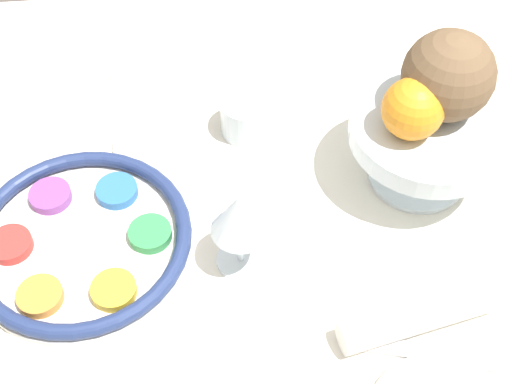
# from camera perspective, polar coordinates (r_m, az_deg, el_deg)

# --- Properties ---
(dining_table) EXTENTS (1.55, 1.03, 0.71)m
(dining_table) POSITION_cam_1_polar(r_m,az_deg,el_deg) (1.24, 3.26, -12.40)
(dining_table) COLOR silver
(dining_table) RESTS_ON ground_plane
(seder_plate) EXTENTS (0.28, 0.28, 0.03)m
(seder_plate) POSITION_cam_1_polar(r_m,az_deg,el_deg) (0.93, -13.83, -3.86)
(seder_plate) COLOR silver
(seder_plate) RESTS_ON dining_table
(wine_glass) EXTENTS (0.07, 0.07, 0.13)m
(wine_glass) POSITION_cam_1_polar(r_m,az_deg,el_deg) (0.82, -1.33, -1.95)
(wine_glass) COLOR silver
(wine_glass) RESTS_ON dining_table
(fruit_stand) EXTENTS (0.20, 0.20, 0.11)m
(fruit_stand) POSITION_cam_1_polar(r_m,az_deg,el_deg) (0.95, 13.55, 4.44)
(fruit_stand) COLOR silver
(fruit_stand) RESTS_ON dining_table
(orange_fruit) EXTENTS (0.08, 0.08, 0.08)m
(orange_fruit) POSITION_cam_1_polar(r_m,az_deg,el_deg) (0.88, 12.45, 6.52)
(orange_fruit) COLOR orange
(orange_fruit) RESTS_ON fruit_stand
(coconut) EXTENTS (0.12, 0.12, 0.12)m
(coconut) POSITION_cam_1_polar(r_m,az_deg,el_deg) (0.91, 15.14, 8.98)
(coconut) COLOR brown
(coconut) RESTS_ON fruit_stand
(napkin_roll) EXTENTS (0.19, 0.08, 0.04)m
(napkin_roll) POSITION_cam_1_polar(r_m,az_deg,el_deg) (0.86, 12.71, -9.80)
(napkin_roll) COLOR white
(napkin_roll) RESTS_ON dining_table
(cup_near) EXTENTS (0.07, 0.07, 0.06)m
(cup_near) POSITION_cam_1_polar(r_m,az_deg,el_deg) (1.02, -0.81, 6.11)
(cup_near) COLOR silver
(cup_near) RESTS_ON dining_table
(fork_left) EXTENTS (0.03, 0.19, 0.01)m
(fork_left) POSITION_cam_1_polar(r_m,az_deg,el_deg) (1.09, -12.50, 6.71)
(fork_left) COLOR silver
(fork_left) RESTS_ON dining_table
(fork_right) EXTENTS (0.03, 0.19, 0.01)m
(fork_right) POSITION_cam_1_polar(r_m,az_deg,el_deg) (1.09, -10.94, 6.86)
(fork_right) COLOR silver
(fork_right) RESTS_ON dining_table
(spoon) EXTENTS (0.17, 0.06, 0.01)m
(spoon) POSITION_cam_1_polar(r_m,az_deg,el_deg) (0.86, 13.75, -12.47)
(spoon) COLOR silver
(spoon) RESTS_ON dining_table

